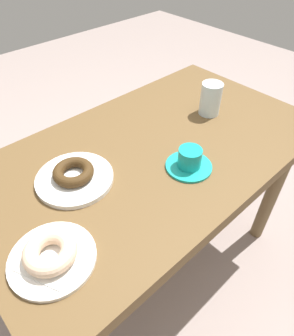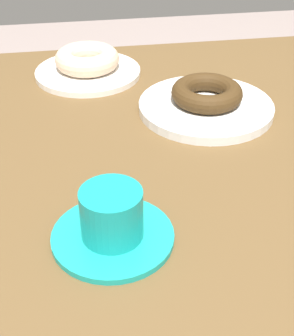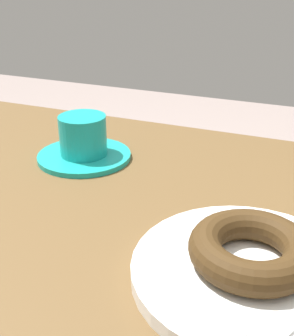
{
  "view_description": "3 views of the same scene",
  "coord_description": "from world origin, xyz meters",
  "px_view_note": "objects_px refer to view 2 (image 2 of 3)",
  "views": [
    {
      "loc": [
        0.55,
        0.57,
        1.35
      ],
      "look_at": [
        0.1,
        0.08,
        0.74
      ],
      "focal_mm": 32.25,
      "sensor_mm": 36.0,
      "label": 1
    },
    {
      "loc": [
        -0.45,
        0.17,
        1.12
      ],
      "look_at": [
        0.09,
        0.09,
        0.74
      ],
      "focal_mm": 52.9,
      "sensor_mm": 36.0,
      "label": 2
    },
    {
      "loc": [
        0.32,
        -0.4,
        1.0
      ],
      "look_at": [
        0.11,
        0.1,
        0.74
      ],
      "focal_mm": 47.07,
      "sensor_mm": 36.0,
      "label": 3
    }
  ],
  "objects_px": {
    "plate_chocolate_ring": "(206,107)",
    "coffee_cup": "(112,221)",
    "donut_chocolate_ring": "(207,93)",
    "donut_sugar_ring": "(87,59)",
    "plate_sugar_ring": "(88,72)"
  },
  "relations": [
    {
      "from": "donut_chocolate_ring",
      "to": "donut_sugar_ring",
      "type": "height_order",
      "value": "donut_sugar_ring"
    },
    {
      "from": "plate_sugar_ring",
      "to": "coffee_cup",
      "type": "distance_m",
      "value": 0.48
    },
    {
      "from": "donut_chocolate_ring",
      "to": "plate_sugar_ring",
      "type": "xyz_separation_m",
      "value": [
        0.18,
        0.19,
        -0.03
      ]
    },
    {
      "from": "plate_chocolate_ring",
      "to": "donut_sugar_ring",
      "type": "height_order",
      "value": "donut_sugar_ring"
    },
    {
      "from": "donut_chocolate_ring",
      "to": "plate_chocolate_ring",
      "type": "bearing_deg",
      "value": 0.0
    },
    {
      "from": "plate_chocolate_ring",
      "to": "coffee_cup",
      "type": "relative_size",
      "value": 1.58
    },
    {
      "from": "donut_chocolate_ring",
      "to": "plate_sugar_ring",
      "type": "height_order",
      "value": "donut_chocolate_ring"
    },
    {
      "from": "plate_chocolate_ring",
      "to": "coffee_cup",
      "type": "distance_m",
      "value": 0.35
    },
    {
      "from": "plate_chocolate_ring",
      "to": "plate_sugar_ring",
      "type": "height_order",
      "value": "plate_chocolate_ring"
    },
    {
      "from": "plate_chocolate_ring",
      "to": "donut_chocolate_ring",
      "type": "distance_m",
      "value": 0.03
    },
    {
      "from": "donut_chocolate_ring",
      "to": "plate_sugar_ring",
      "type": "distance_m",
      "value": 0.26
    },
    {
      "from": "plate_chocolate_ring",
      "to": "donut_sugar_ring",
      "type": "distance_m",
      "value": 0.26
    },
    {
      "from": "donut_sugar_ring",
      "to": "plate_sugar_ring",
      "type": "bearing_deg",
      "value": 0.0
    },
    {
      "from": "plate_chocolate_ring",
      "to": "donut_chocolate_ring",
      "type": "relative_size",
      "value": 1.91
    },
    {
      "from": "donut_sugar_ring",
      "to": "coffee_cup",
      "type": "bearing_deg",
      "value": 179.85
    }
  ]
}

